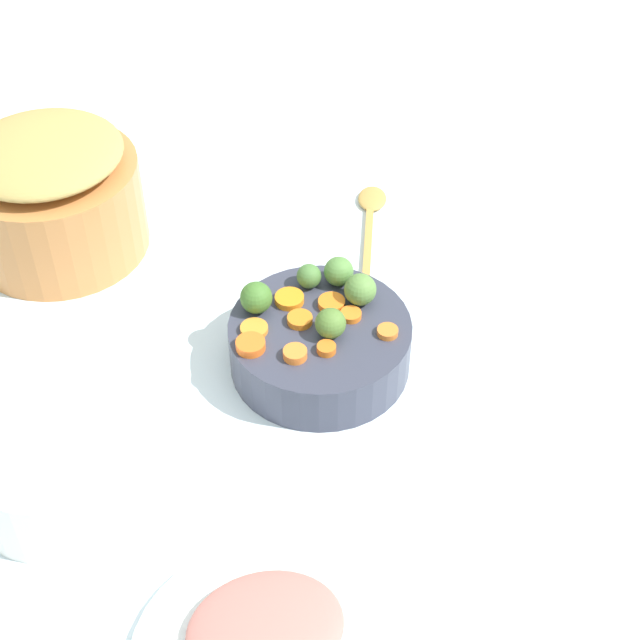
% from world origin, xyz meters
% --- Properties ---
extents(tabletop, '(2.40, 2.40, 0.02)m').
position_xyz_m(tabletop, '(0.00, 0.00, 0.01)').
color(tabletop, white).
rests_on(tabletop, ground).
extents(serving_bowl_carrots, '(0.24, 0.24, 0.07)m').
position_xyz_m(serving_bowl_carrots, '(0.01, -0.01, 0.06)').
color(serving_bowl_carrots, '#393B4B').
rests_on(serving_bowl_carrots, tabletop).
extents(metal_pot, '(0.26, 0.26, 0.15)m').
position_xyz_m(metal_pot, '(-0.15, -0.45, 0.09)').
color(metal_pot, '#C87D42').
rests_on(metal_pot, tabletop).
extents(stuffing_mound, '(0.23, 0.23, 0.04)m').
position_xyz_m(stuffing_mound, '(-0.15, -0.45, 0.19)').
color(stuffing_mound, tan).
rests_on(stuffing_mound, metal_pot).
extents(carrot_slice_0, '(0.05, 0.05, 0.01)m').
position_xyz_m(carrot_slice_0, '(-0.02, -0.06, 0.10)').
color(carrot_slice_0, orange).
rests_on(carrot_slice_0, serving_bowl_carrots).
extents(carrot_slice_1, '(0.05, 0.05, 0.01)m').
position_xyz_m(carrot_slice_1, '(0.01, -0.03, 0.10)').
color(carrot_slice_1, orange).
rests_on(carrot_slice_1, serving_bowl_carrots).
extents(carrot_slice_2, '(0.04, 0.04, 0.01)m').
position_xyz_m(carrot_slice_2, '(-0.03, 0.00, 0.10)').
color(carrot_slice_2, orange).
rests_on(carrot_slice_2, serving_bowl_carrots).
extents(carrot_slice_3, '(0.05, 0.05, 0.01)m').
position_xyz_m(carrot_slice_3, '(0.07, -0.08, 0.10)').
color(carrot_slice_3, orange).
rests_on(carrot_slice_3, serving_bowl_carrots).
extents(carrot_slice_4, '(0.03, 0.03, 0.01)m').
position_xyz_m(carrot_slice_4, '(0.06, 0.01, 0.10)').
color(carrot_slice_4, orange).
rests_on(carrot_slice_4, serving_bowl_carrots).
extents(carrot_slice_5, '(0.04, 0.04, 0.01)m').
position_xyz_m(carrot_slice_5, '(-0.01, 0.03, 0.10)').
color(carrot_slice_5, orange).
rests_on(carrot_slice_5, serving_bowl_carrots).
extents(carrot_slice_6, '(0.03, 0.03, 0.01)m').
position_xyz_m(carrot_slice_6, '(0.01, 0.08, 0.10)').
color(carrot_slice_6, orange).
rests_on(carrot_slice_6, serving_bowl_carrots).
extents(carrot_slice_7, '(0.04, 0.04, 0.01)m').
position_xyz_m(carrot_slice_7, '(0.04, -0.09, 0.10)').
color(carrot_slice_7, orange).
rests_on(carrot_slice_7, serving_bowl_carrots).
extents(carrot_slice_8, '(0.04, 0.04, 0.01)m').
position_xyz_m(carrot_slice_8, '(0.07, -0.03, 0.10)').
color(carrot_slice_8, orange).
rests_on(carrot_slice_8, serving_bowl_carrots).
extents(brussels_sprout_0, '(0.03, 0.03, 0.03)m').
position_xyz_m(brussels_sprout_0, '(-0.06, -0.04, 0.11)').
color(brussels_sprout_0, '#4A7638').
rests_on(brussels_sprout_0, serving_bowl_carrots).
extents(brussels_sprout_1, '(0.04, 0.04, 0.04)m').
position_xyz_m(brussels_sprout_1, '(-0.08, -0.00, 0.11)').
color(brussels_sprout_1, '#53823C').
rests_on(brussels_sprout_1, serving_bowl_carrots).
extents(brussels_sprout_2, '(0.04, 0.04, 0.04)m').
position_xyz_m(brussels_sprout_2, '(-0.04, 0.04, 0.11)').
color(brussels_sprout_2, '#59833D').
rests_on(brussels_sprout_2, serving_bowl_carrots).
extents(brussels_sprout_3, '(0.04, 0.04, 0.04)m').
position_xyz_m(brussels_sprout_3, '(0.00, -0.10, 0.11)').
color(brussels_sprout_3, '#42722C').
rests_on(brussels_sprout_3, serving_bowl_carrots).
extents(brussels_sprout_4, '(0.04, 0.04, 0.04)m').
position_xyz_m(brussels_sprout_4, '(0.03, 0.01, 0.11)').
color(brussels_sprout_4, '#517630').
rests_on(brussels_sprout_4, serving_bowl_carrots).
extents(wooden_spoon, '(0.26, 0.06, 0.01)m').
position_xyz_m(wooden_spoon, '(-0.32, 0.00, 0.03)').
color(wooden_spoon, '#B98F45').
rests_on(wooden_spoon, tabletop).
extents(casserole_dish, '(0.25, 0.25, 0.10)m').
position_xyz_m(casserole_dish, '(0.26, -0.26, 0.07)').
color(casserole_dish, white).
rests_on(casserole_dish, tabletop).
extents(ham_slice_main, '(0.20, 0.21, 0.02)m').
position_xyz_m(ham_slice_main, '(0.42, 0.02, 0.04)').
color(ham_slice_main, '#BE6F66').
rests_on(ham_slice_main, ham_plate).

